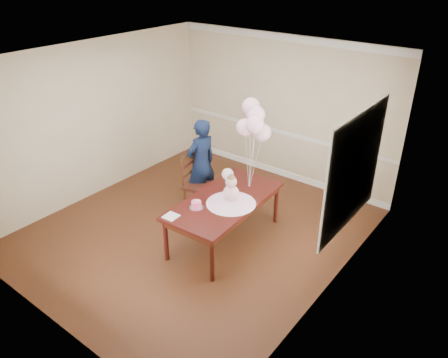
% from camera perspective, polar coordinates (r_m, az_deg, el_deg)
% --- Properties ---
extents(floor, '(4.50, 5.00, 0.00)m').
position_cam_1_polar(floor, '(7.03, -3.74, -6.67)').
color(floor, '#371A0D').
rests_on(floor, ground).
extents(ceiling, '(4.50, 5.00, 0.02)m').
position_cam_1_polar(ceiling, '(5.94, -4.55, 15.37)').
color(ceiling, silver).
rests_on(ceiling, wall_back).
extents(wall_back, '(4.50, 0.02, 2.70)m').
position_cam_1_polar(wall_back, '(8.26, 7.57, 9.04)').
color(wall_back, tan).
rests_on(wall_back, floor).
extents(wall_front, '(4.50, 0.02, 2.70)m').
position_cam_1_polar(wall_front, '(5.02, -23.40, -6.17)').
color(wall_front, tan).
rests_on(wall_front, floor).
extents(wall_left, '(0.02, 5.00, 2.70)m').
position_cam_1_polar(wall_left, '(7.94, -16.48, 7.37)').
color(wall_left, tan).
rests_on(wall_left, floor).
extents(wall_right, '(0.02, 5.00, 2.70)m').
position_cam_1_polar(wall_right, '(5.29, 14.52, -2.82)').
color(wall_right, tan).
rests_on(wall_right, floor).
extents(chair_rail_trim, '(4.50, 0.02, 0.07)m').
position_cam_1_polar(chair_rail_trim, '(8.41, 7.34, 6.12)').
color(chair_rail_trim, silver).
rests_on(chair_rail_trim, wall_back).
extents(crown_molding, '(4.50, 0.02, 0.12)m').
position_cam_1_polar(crown_molding, '(7.94, 8.12, 17.80)').
color(crown_molding, silver).
rests_on(crown_molding, wall_back).
extents(baseboard_trim, '(4.50, 0.02, 0.12)m').
position_cam_1_polar(baseboard_trim, '(8.75, 7.02, 1.00)').
color(baseboard_trim, white).
rests_on(baseboard_trim, floor).
extents(window_frame, '(0.02, 1.66, 1.56)m').
position_cam_1_polar(window_frame, '(5.62, 16.68, 1.08)').
color(window_frame, silver).
rests_on(window_frame, wall_right).
extents(window_blinds, '(0.01, 1.50, 1.40)m').
position_cam_1_polar(window_blinds, '(5.63, 16.51, 1.14)').
color(window_blinds, white).
rests_on(window_blinds, wall_right).
extents(dining_table_top, '(1.06, 1.96, 0.05)m').
position_cam_1_polar(dining_table_top, '(6.43, 0.09, -2.82)').
color(dining_table_top, black).
rests_on(dining_table_top, table_leg_fl).
extents(table_apron, '(0.96, 1.86, 0.10)m').
position_cam_1_polar(table_apron, '(6.47, 0.09, -3.36)').
color(table_apron, black).
rests_on(table_apron, table_leg_fl).
extents(table_leg_fl, '(0.07, 0.07, 0.67)m').
position_cam_1_polar(table_leg_fl, '(6.27, -7.59, -7.92)').
color(table_leg_fl, black).
rests_on(table_leg_fl, floor).
extents(table_leg_fr, '(0.07, 0.07, 0.67)m').
position_cam_1_polar(table_leg_fr, '(5.85, -1.59, -10.59)').
color(table_leg_fr, black).
rests_on(table_leg_fr, floor).
extents(table_leg_bl, '(0.07, 0.07, 0.67)m').
position_cam_1_polar(table_leg_bl, '(7.44, 1.39, -1.47)').
color(table_leg_bl, black).
rests_on(table_leg_bl, floor).
extents(table_leg_br, '(0.07, 0.07, 0.67)m').
position_cam_1_polar(table_leg_br, '(7.09, 6.82, -3.26)').
color(table_leg_br, black).
rests_on(table_leg_br, floor).
extents(baby_skirt, '(0.76, 0.76, 0.10)m').
position_cam_1_polar(baby_skirt, '(6.29, 0.92, -2.81)').
color(baby_skirt, '#F8B7DE').
rests_on(baby_skirt, dining_table_top).
extents(baby_torso, '(0.23, 0.23, 0.23)m').
position_cam_1_polar(baby_torso, '(6.23, 0.93, -1.83)').
color(baby_torso, '#EF97CA').
rests_on(baby_torso, baby_skirt).
extents(baby_head, '(0.16, 0.16, 0.16)m').
position_cam_1_polar(baby_head, '(6.14, 0.94, -0.35)').
color(baby_head, '#D7A894').
rests_on(baby_head, baby_torso).
extents(baby_hair, '(0.11, 0.11, 0.11)m').
position_cam_1_polar(baby_hair, '(6.12, 0.95, 0.12)').
color(baby_hair, brown).
rests_on(baby_hair, baby_head).
extents(cake_platter, '(0.22, 0.22, 0.01)m').
position_cam_1_polar(cake_platter, '(6.22, -3.62, -3.74)').
color(cake_platter, silver).
rests_on(cake_platter, dining_table_top).
extents(birthday_cake, '(0.15, 0.15, 0.10)m').
position_cam_1_polar(birthday_cake, '(6.19, -3.63, -3.33)').
color(birthday_cake, '#FA4F82').
rests_on(birthday_cake, cake_platter).
extents(cake_flower_a, '(0.03, 0.03, 0.03)m').
position_cam_1_polar(cake_flower_a, '(6.16, -3.65, -2.83)').
color(cake_flower_a, white).
rests_on(cake_flower_a, birthday_cake).
extents(cake_flower_b, '(0.03, 0.03, 0.03)m').
position_cam_1_polar(cake_flower_b, '(6.16, -3.33, -2.84)').
color(cake_flower_b, silver).
rests_on(cake_flower_b, birthday_cake).
extents(rose_vase_near, '(0.10, 0.10, 0.15)m').
position_cam_1_polar(rose_vase_near, '(6.66, 0.48, -0.69)').
color(rose_vase_near, silver).
rests_on(rose_vase_near, dining_table_top).
extents(roses_near, '(0.18, 0.18, 0.18)m').
position_cam_1_polar(roses_near, '(6.58, 0.48, 0.63)').
color(roses_near, beige).
rests_on(roses_near, rose_vase_near).
extents(napkin, '(0.20, 0.20, 0.01)m').
position_cam_1_polar(napkin, '(6.06, -6.92, -4.86)').
color(napkin, silver).
rests_on(napkin, dining_table_top).
extents(balloon_weight, '(0.04, 0.04, 0.02)m').
position_cam_1_polar(balloon_weight, '(6.76, 3.29, -0.94)').
color(balloon_weight, silver).
rests_on(balloon_weight, dining_table_top).
extents(balloon_a, '(0.27, 0.27, 0.27)m').
position_cam_1_polar(balloon_a, '(6.40, 2.79, 6.75)').
color(balloon_a, '#FFB4CE').
rests_on(balloon_a, balloon_ribbon_a).
extents(balloon_b, '(0.27, 0.27, 0.27)m').
position_cam_1_polar(balloon_b, '(6.24, 4.07, 7.07)').
color(balloon_b, '#FFB4CE').
rests_on(balloon_b, balloon_ribbon_b).
extents(balloon_c, '(0.27, 0.27, 0.27)m').
position_cam_1_polar(balloon_c, '(6.36, 4.18, 8.39)').
color(balloon_c, '#FFB4D9').
rests_on(balloon_c, balloon_ribbon_c).
extents(balloon_d, '(0.27, 0.27, 0.27)m').
position_cam_1_polar(balloon_d, '(6.39, 3.55, 9.41)').
color(balloon_d, '#E5A2B6').
rests_on(balloon_d, balloon_ribbon_d).
extents(balloon_e, '(0.27, 0.27, 0.27)m').
position_cam_1_polar(balloon_e, '(6.37, 4.98, 6.09)').
color(balloon_e, '#DE9DB5').
rests_on(balloon_e, balloon_ribbon_e).
extents(balloon_ribbon_a, '(0.09, 0.01, 0.80)m').
position_cam_1_polar(balloon_ribbon_a, '(6.60, 3.03, 2.24)').
color(balloon_ribbon_a, silver).
rests_on(balloon_ribbon_a, balloon_weight).
extents(balloon_ribbon_b, '(0.10, 0.05, 0.89)m').
position_cam_1_polar(balloon_ribbon_b, '(6.51, 3.65, 2.33)').
color(balloon_ribbon_b, white).
rests_on(balloon_ribbon_b, balloon_weight).
extents(balloon_ribbon_c, '(0.02, 0.09, 0.99)m').
position_cam_1_polar(balloon_ribbon_c, '(6.57, 3.70, 3.01)').
color(balloon_ribbon_c, white).
rests_on(balloon_ribbon_c, balloon_weight).
extents(balloon_ribbon_d, '(0.08, 0.09, 1.08)m').
position_cam_1_polar(balloon_ribbon_d, '(6.58, 3.40, 3.52)').
color(balloon_ribbon_d, white).
rests_on(balloon_ribbon_d, balloon_weight).
extents(balloon_ribbon_e, '(0.13, 0.08, 0.74)m').
position_cam_1_polar(balloon_ribbon_e, '(6.58, 4.09, 1.91)').
color(balloon_ribbon_e, white).
rests_on(balloon_ribbon_e, balloon_weight).
extents(dining_chair_seat, '(0.54, 0.54, 0.05)m').
position_cam_1_polar(dining_chair_seat, '(7.33, -3.27, -0.82)').
color(dining_chair_seat, '#34150E').
rests_on(dining_chair_seat, chair_leg_fl).
extents(chair_leg_fl, '(0.05, 0.05, 0.45)m').
position_cam_1_polar(chair_leg_fl, '(7.39, -5.18, -2.80)').
color(chair_leg_fl, '#3D1E10').
rests_on(chair_leg_fl, floor).
extents(chair_leg_fr, '(0.05, 0.05, 0.45)m').
position_cam_1_polar(chair_leg_fr, '(7.23, -2.61, -3.45)').
color(chair_leg_fr, black).
rests_on(chair_leg_fr, floor).
extents(chair_leg_bl, '(0.05, 0.05, 0.45)m').
position_cam_1_polar(chair_leg_bl, '(7.67, -3.79, -1.53)').
color(chair_leg_bl, '#3D2310').
rests_on(chair_leg_bl, floor).
extents(chair_leg_br, '(0.05, 0.05, 0.45)m').
position_cam_1_polar(chair_leg_br, '(7.52, -1.29, -2.12)').
color(chair_leg_br, '#34120E').
rests_on(chair_leg_br, floor).
extents(chair_back_post_l, '(0.05, 0.05, 0.58)m').
position_cam_1_polar(chair_back_post_l, '(7.14, -5.50, 1.00)').
color(chair_back_post_l, '#32190D').
rests_on(chair_back_post_l, dining_chair_seat).
extents(chair_back_post_r, '(0.05, 0.05, 0.58)m').
position_cam_1_polar(chair_back_post_r, '(7.43, -4.06, 2.17)').
color(chair_back_post_r, '#39210F').
rests_on(chair_back_post_r, dining_chair_seat).
extents(chair_slat_low, '(0.12, 0.41, 0.05)m').
position_cam_1_polar(chair_slat_low, '(7.34, -4.73, 0.72)').
color(chair_slat_low, '#3B2010').
rests_on(chair_slat_low, dining_chair_seat).
extents(chair_slat_mid, '(0.12, 0.41, 0.05)m').
position_cam_1_polar(chair_slat_mid, '(7.27, -4.78, 1.89)').
color(chair_slat_mid, '#33140E').
rests_on(chair_slat_mid, dining_chair_seat).
extents(chair_slat_top, '(0.12, 0.41, 0.05)m').
position_cam_1_polar(chair_slat_top, '(7.20, -4.83, 3.08)').
color(chair_slat_top, '#361F0E').
rests_on(chair_slat_top, dining_chair_seat).
extents(woman, '(0.48, 0.63, 1.56)m').
position_cam_1_polar(woman, '(7.36, -2.99, 2.05)').
color(woman, black).
rests_on(woman, floor).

